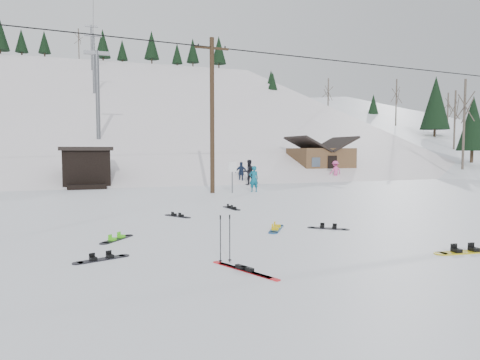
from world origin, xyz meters
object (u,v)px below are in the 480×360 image
object	(u,v)px
cabin	(320,162)
hero_snowboard	(276,228)
hero_skis	(244,270)
utility_pole	(212,113)

from	to	relation	value
cabin	hero_snowboard	bearing A→B (deg)	-123.04
cabin	hero_skis	bearing A→B (deg)	-122.89
hero_snowboard	hero_skis	bearing A→B (deg)	-179.32
utility_pole	hero_snowboard	world-z (taller)	utility_pole
cabin	utility_pole	bearing A→B (deg)	-142.44
cabin	hero_snowboard	xyz separation A→B (m)	(-14.24, -21.90, -1.45)
utility_pole	hero_snowboard	size ratio (longest dim) A/B	6.50
hero_skis	cabin	bearing A→B (deg)	33.35
hero_snowboard	hero_skis	world-z (taller)	hero_snowboard
utility_pole	hero_skis	bearing A→B (deg)	-103.39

